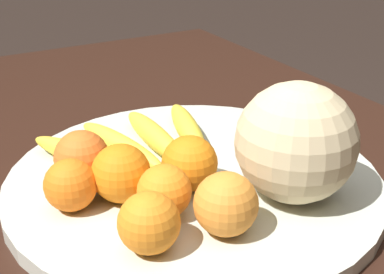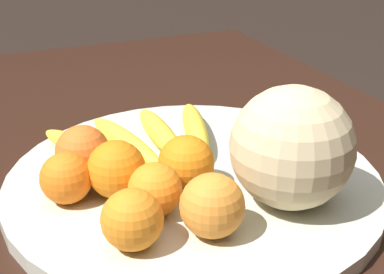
% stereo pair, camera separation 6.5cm
% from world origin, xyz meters
% --- Properties ---
extents(kitchen_table, '(1.42, 0.89, 0.72)m').
position_xyz_m(kitchen_table, '(0.00, 0.00, 0.63)').
color(kitchen_table, black).
rests_on(kitchen_table, ground_plane).
extents(fruit_bowl, '(0.47, 0.47, 0.02)m').
position_xyz_m(fruit_bowl, '(-0.00, 0.02, 0.73)').
color(fruit_bowl, beige).
rests_on(fruit_bowl, kitchen_table).
extents(melon, '(0.14, 0.14, 0.14)m').
position_xyz_m(melon, '(0.10, 0.09, 0.81)').
color(melon, beige).
rests_on(melon, fruit_bowl).
extents(banana_bunch, '(0.19, 0.25, 0.03)m').
position_xyz_m(banana_bunch, '(-0.09, -0.01, 0.76)').
color(banana_bunch, brown).
rests_on(banana_bunch, fruit_bowl).
extents(orange_front_left, '(0.06, 0.06, 0.06)m').
position_xyz_m(orange_front_left, '(0.11, -0.09, 0.77)').
color(orange_front_left, orange).
rests_on(orange_front_left, fruit_bowl).
extents(orange_front_right, '(0.06, 0.06, 0.06)m').
position_xyz_m(orange_front_right, '(0.06, -0.05, 0.77)').
color(orange_front_right, orange).
rests_on(orange_front_right, fruit_bowl).
extents(orange_mid_center, '(0.07, 0.07, 0.07)m').
position_xyz_m(orange_mid_center, '(0.01, -0.08, 0.77)').
color(orange_mid_center, orange).
rests_on(orange_mid_center, fruit_bowl).
extents(orange_back_left, '(0.07, 0.07, 0.07)m').
position_xyz_m(orange_back_left, '(0.12, -0.01, 0.77)').
color(orange_back_left, orange).
rests_on(orange_back_left, fruit_bowl).
extents(orange_back_right, '(0.07, 0.07, 0.07)m').
position_xyz_m(orange_back_right, '(0.03, -0.00, 0.77)').
color(orange_back_right, orange).
rests_on(orange_back_right, fruit_bowl).
extents(orange_top_small, '(0.06, 0.06, 0.06)m').
position_xyz_m(orange_top_small, '(-0.00, -0.14, 0.77)').
color(orange_top_small, orange).
rests_on(orange_top_small, fruit_bowl).
extents(orange_side_extra, '(0.07, 0.07, 0.07)m').
position_xyz_m(orange_side_extra, '(-0.05, -0.10, 0.77)').
color(orange_side_extra, orange).
rests_on(orange_side_extra, fruit_bowl).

